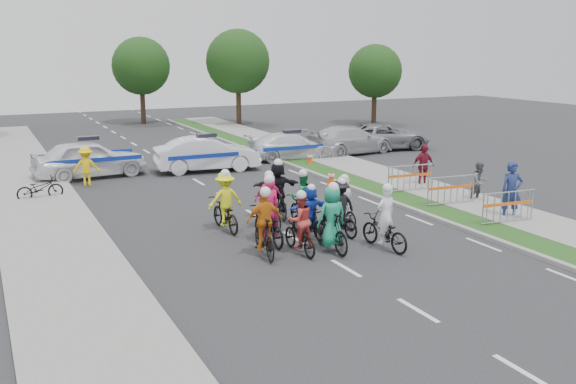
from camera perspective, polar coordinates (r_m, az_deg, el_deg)
name	(u,v)px	position (r m, az deg, el deg)	size (l,w,h in m)	color
ground	(346,268)	(16.66, 5.17, -6.78)	(90.00, 90.00, 0.00)	#28282B
curb_right	(396,204)	(23.35, 9.57, -1.03)	(0.20, 60.00, 0.12)	gray
grass_strip	(412,202)	(23.76, 10.95, -0.86)	(1.20, 60.00, 0.11)	#154216
sidewalk_right	(451,197)	(24.86, 14.28, -0.39)	(2.40, 60.00, 0.13)	gray
sidewalk_left	(56,247)	(19.27, -19.91, -4.58)	(3.00, 60.00, 0.13)	gray
rider_0	(384,227)	(18.16, 8.57, -3.13)	(0.86, 1.93, 1.90)	black
rider_1	(331,225)	(17.76, 3.88, -2.91)	(0.84, 1.89, 1.98)	black
rider_2	(300,230)	(17.60, 1.05, -3.36)	(0.75, 1.76, 1.79)	black
rider_3	(265,230)	(17.30, -2.10, -3.38)	(1.03, 1.92, 1.96)	black
rider_4	(340,212)	(19.39, 4.62, -1.81)	(1.03, 1.79, 1.77)	black
rider_5	(310,215)	(19.00, 1.96, -2.03)	(1.37, 1.63, 1.65)	black
rider_6	(268,221)	(18.47, -1.76, -2.57)	(0.75, 2.03, 2.06)	black
rider_7	(343,206)	(20.15, 4.88, -1.29)	(0.73, 1.65, 1.73)	black
rider_8	(302,205)	(20.21, 1.22, -1.17)	(0.82, 1.86, 1.85)	black
rider_9	(268,207)	(19.92, -1.78, -1.30)	(0.96, 1.80, 1.87)	black
rider_10	(225,207)	(19.83, -5.62, -1.32)	(1.09, 1.93, 1.95)	black
rider_11	(277,193)	(21.25, -0.96, -0.08)	(1.63, 1.95, 2.00)	black
police_car_0	(89,159)	(29.15, -17.24, 2.85)	(1.94, 4.81, 1.64)	white
police_car_1	(207,154)	(29.53, -7.22, 3.36)	(1.65, 4.73, 1.56)	white
police_car_2	(292,146)	(32.41, 0.35, 4.10)	(1.88, 4.62, 1.34)	white
civilian_sedan	(350,140)	(34.19, 5.49, 4.61)	(2.07, 5.08, 1.47)	silver
civilian_suv	(384,136)	(36.06, 8.56, 4.91)	(2.35, 5.09, 1.42)	gray
spectator_0	(512,191)	(22.20, 19.26, 0.10)	(0.70, 0.46, 1.92)	navy
spectator_1	(480,182)	(24.36, 16.66, 0.87)	(0.74, 0.58, 1.52)	#5A595E
spectator_2	(423,166)	(26.52, 11.93, 2.31)	(1.02, 0.42, 1.73)	maroon
marshal_hiviz	(86,167)	(27.32, -17.50, 2.18)	(1.05, 0.60, 1.62)	yellow
barrier_0	(508,209)	(21.47, 18.96, -1.40)	(2.00, 0.50, 1.12)	#A5A8AD
barrier_1	(451,191)	(23.41, 14.28, 0.05)	(2.00, 0.50, 1.12)	#A5A8AD
barrier_2	(410,179)	(25.24, 10.79, 1.12)	(2.00, 0.50, 1.12)	#A5A8AD
cone_0	(331,178)	(26.21, 3.87, 1.26)	(0.40, 0.40, 0.70)	#F24C0C
cone_1	(310,159)	(30.72, 1.97, 2.99)	(0.40, 0.40, 0.70)	#F24C0C
parked_bike	(40,188)	(25.48, -21.19, 0.30)	(0.58, 1.66, 0.87)	black
tree_1	(238,61)	(46.69, -4.48, 11.49)	(4.55, 4.55, 6.82)	#382619
tree_2	(375,71)	(47.34, 7.75, 10.58)	(3.85, 3.85, 5.77)	#382619
tree_4	(141,66)	(48.72, -12.94, 10.85)	(4.20, 4.20, 6.30)	#382619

